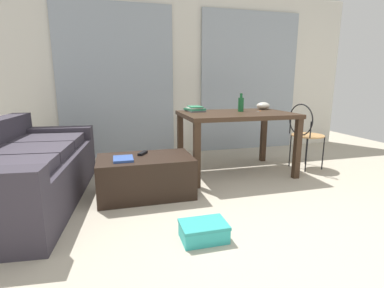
# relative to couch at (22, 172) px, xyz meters

# --- Properties ---
(ground_plane) EXTENTS (7.65, 7.65, 0.00)m
(ground_plane) POSITION_rel_couch_xyz_m (2.02, -0.28, -0.31)
(ground_plane) COLOR #B2A893
(wall_back) EXTENTS (5.70, 0.10, 2.53)m
(wall_back) POSITION_rel_couch_xyz_m (2.02, 1.71, 0.96)
(wall_back) COLOR silver
(wall_back) RESTS_ON ground
(curtains) EXTENTS (3.89, 0.03, 2.28)m
(curtains) POSITION_rel_couch_xyz_m (2.02, 1.63, 0.83)
(curtains) COLOR #99A3AD
(curtains) RESTS_ON ground
(couch) EXTENTS (1.11, 2.06, 0.78)m
(couch) POSITION_rel_couch_xyz_m (0.00, 0.00, 0.00)
(couch) COLOR #38333D
(couch) RESTS_ON ground
(coffee_table) EXTENTS (0.94, 0.56, 0.41)m
(coffee_table) POSITION_rel_couch_xyz_m (1.15, -0.09, -0.11)
(coffee_table) COLOR black
(coffee_table) RESTS_ON ground
(craft_table) EXTENTS (1.35, 0.91, 0.78)m
(craft_table) POSITION_rel_couch_xyz_m (2.33, 0.38, 0.37)
(craft_table) COLOR #382619
(craft_table) RESTS_ON ground
(wire_chair) EXTENTS (0.42, 0.44, 0.87)m
(wire_chair) POSITION_rel_couch_xyz_m (3.28, 0.30, 0.22)
(wire_chair) COLOR #B7844C
(wire_chair) RESTS_ON ground
(bottle_near) EXTENTS (0.07, 0.07, 0.23)m
(bottle_near) POSITION_rel_couch_xyz_m (2.43, 0.47, 0.56)
(bottle_near) COLOR #195B2D
(bottle_near) RESTS_ON craft_table
(bowl) EXTENTS (0.18, 0.18, 0.10)m
(bowl) POSITION_rel_couch_xyz_m (2.87, 0.67, 0.51)
(bowl) COLOR beige
(bowl) RESTS_ON craft_table
(book_stack) EXTENTS (0.25, 0.29, 0.07)m
(book_stack) POSITION_rel_couch_xyz_m (1.87, 0.64, 0.49)
(book_stack) COLOR #4C4C51
(book_stack) RESTS_ON craft_table
(scissors) EXTENTS (0.09, 0.09, 0.00)m
(scissors) POSITION_rel_couch_xyz_m (2.68, 0.43, 0.47)
(scissors) COLOR #9EA0A5
(scissors) RESTS_ON craft_table
(tv_remote_primary) EXTENTS (0.12, 0.15, 0.02)m
(tv_remote_primary) POSITION_rel_couch_xyz_m (1.13, 0.02, 0.11)
(tv_remote_primary) COLOR black
(tv_remote_primary) RESTS_ON coffee_table
(magazine) EXTENTS (0.19, 0.23, 0.02)m
(magazine) POSITION_rel_couch_xyz_m (0.93, -0.15, 0.11)
(magazine) COLOR #33519E
(magazine) RESTS_ON coffee_table
(shoebox) EXTENTS (0.34, 0.24, 0.13)m
(shoebox) POSITION_rel_couch_xyz_m (1.46, -1.07, -0.24)
(shoebox) COLOR #33B2AD
(shoebox) RESTS_ON ground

